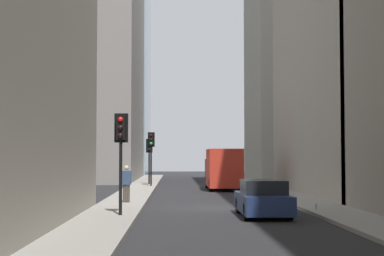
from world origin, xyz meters
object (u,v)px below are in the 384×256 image
at_px(traffic_light_far_junction, 149,151).
at_px(traffic_light_foreground, 121,140).
at_px(delivery_truck, 223,169).
at_px(traffic_light_midblock, 151,146).
at_px(discarded_bottle, 316,207).
at_px(pedestrian, 126,182).
at_px(sedan_navy, 263,199).

bearing_deg(traffic_light_far_junction, traffic_light_foreground, -179.94).
relative_size(delivery_truck, traffic_light_midblock, 1.60).
relative_size(traffic_light_foreground, traffic_light_midblock, 0.94).
height_order(traffic_light_far_junction, discarded_bottle, traffic_light_far_junction).
distance_m(delivery_truck, pedestrian, 14.53).
xyz_separation_m(traffic_light_foreground, pedestrian, (6.13, 0.28, -1.83)).
distance_m(delivery_truck, discarded_bottle, 17.46).
bearing_deg(sedan_navy, traffic_light_midblock, 13.45).
xyz_separation_m(traffic_light_foreground, traffic_light_midblock, (22.33, -0.24, 0.17)).
relative_size(traffic_light_midblock, traffic_light_far_junction, 1.12).
relative_size(sedan_navy, discarded_bottle, 15.93).
bearing_deg(delivery_truck, traffic_light_foreground, 164.45).
bearing_deg(delivery_truck, traffic_light_midblock, 61.17).
bearing_deg(sedan_navy, traffic_light_far_junction, 12.59).
distance_m(traffic_light_foreground, traffic_light_midblock, 22.34).
bearing_deg(traffic_light_midblock, discarded_bottle, -159.19).
height_order(pedestrian, discarded_bottle, pedestrian).
relative_size(traffic_light_far_junction, discarded_bottle, 13.37).
distance_m(delivery_truck, traffic_light_midblock, 6.14).
bearing_deg(pedestrian, delivery_truck, -23.14).
bearing_deg(discarded_bottle, pedestrian, 64.51).
height_order(traffic_light_foreground, pedestrian, traffic_light_foreground).
relative_size(traffic_light_far_junction, pedestrian, 2.06).
relative_size(delivery_truck, discarded_bottle, 23.93).
height_order(sedan_navy, discarded_bottle, sedan_navy).
bearing_deg(delivery_truck, traffic_light_far_junction, 44.37).
xyz_separation_m(sedan_navy, traffic_light_midblock, (21.67, 5.18, 2.44)).
bearing_deg(traffic_light_far_junction, discarded_bottle, -160.90).
bearing_deg(pedestrian, traffic_light_far_junction, -0.78).
bearing_deg(delivery_truck, sedan_navy, 180.00).
xyz_separation_m(pedestrian, discarded_bottle, (-3.89, -8.16, -0.85)).
bearing_deg(traffic_light_midblock, traffic_light_foreground, 179.39).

